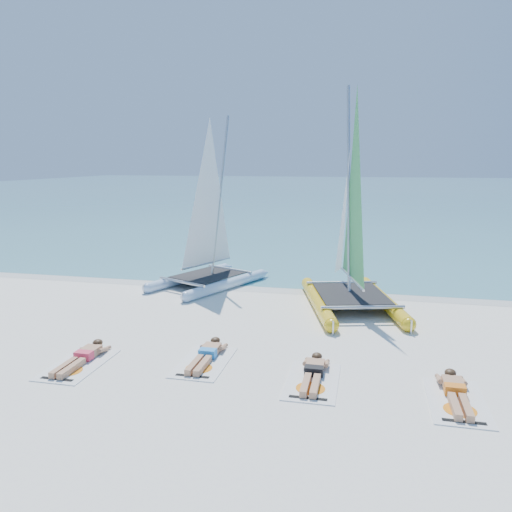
{
  "coord_description": "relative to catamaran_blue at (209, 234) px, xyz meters",
  "views": [
    {
      "loc": [
        3.16,
        -10.65,
        4.26
      ],
      "look_at": [
        0.49,
        1.2,
        1.92
      ],
      "focal_mm": 35.0,
      "sensor_mm": 36.0,
      "label": 1
    }
  ],
  "objects": [
    {
      "name": "catamaran_blue",
      "position": [
        0.0,
        0.0,
        0.0
      ],
      "size": [
        3.7,
        4.84,
        5.96
      ],
      "rotation": [
        0.0,
        0.0,
        -0.42
      ],
      "color": "silver",
      "rests_on": "ground"
    },
    {
      "name": "catamaran_yellow",
      "position": [
        4.75,
        -1.17,
        0.32
      ],
      "size": [
        3.51,
        5.38,
        6.67
      ],
      "rotation": [
        0.0,
        0.0,
        0.26
      ],
      "color": "yellow",
      "rests_on": "ground"
    },
    {
      "name": "wet_sand_strip",
      "position": [
        2.1,
        0.1,
        -1.78
      ],
      "size": [
        140.0,
        1.4,
        0.01
      ],
      "primitive_type": "cube",
      "color": "silver",
      "rests_on": "ground"
    },
    {
      "name": "towel_a",
      "position": [
        -0.59,
        -7.2,
        -1.77
      ],
      "size": [
        1.0,
        1.85,
        0.02
      ],
      "primitive_type": "cube",
      "color": "white",
      "rests_on": "ground"
    },
    {
      "name": "sunbather_a",
      "position": [
        -0.59,
        -7.01,
        -1.66
      ],
      "size": [
        0.37,
        1.73,
        0.26
      ],
      "color": "tan",
      "rests_on": "towel_a"
    },
    {
      "name": "sunbather_d",
      "position": [
        6.96,
        -6.99,
        -1.66
      ],
      "size": [
        0.37,
        1.73,
        0.26
      ],
      "color": "tan",
      "rests_on": "towel_d"
    },
    {
      "name": "sunbather_b",
      "position": [
        1.97,
        -6.29,
        -1.66
      ],
      "size": [
        0.37,
        1.73,
        0.26
      ],
      "color": "tan",
      "rests_on": "towel_b"
    },
    {
      "name": "towel_d",
      "position": [
        6.96,
        -7.18,
        -1.77
      ],
      "size": [
        1.0,
        1.85,
        0.02
      ],
      "primitive_type": "cube",
      "color": "white",
      "rests_on": "ground"
    },
    {
      "name": "towel_b",
      "position": [
        1.97,
        -6.48,
        -1.77
      ],
      "size": [
        1.0,
        1.85,
        0.02
      ],
      "primitive_type": "cube",
      "color": "white",
      "rests_on": "ground"
    },
    {
      "name": "sea",
      "position": [
        2.1,
        57.6,
        -1.77
      ],
      "size": [
        140.0,
        115.0,
        0.01
      ],
      "primitive_type": "cube",
      "color": "#67A7AC",
      "rests_on": "ground"
    },
    {
      "name": "ground",
      "position": [
        2.1,
        -5.4,
        -1.78
      ],
      "size": [
        140.0,
        140.0,
        0.0
      ],
      "primitive_type": "plane",
      "color": "silver",
      "rests_on": "ground"
    },
    {
      "name": "sunbather_c",
      "position": [
        4.34,
        -6.72,
        -1.66
      ],
      "size": [
        0.37,
        1.73,
        0.26
      ],
      "color": "tan",
      "rests_on": "towel_c"
    },
    {
      "name": "towel_c",
      "position": [
        4.34,
        -6.91,
        -1.77
      ],
      "size": [
        1.0,
        1.85,
        0.02
      ],
      "primitive_type": "cube",
      "color": "white",
      "rests_on": "ground"
    }
  ]
}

